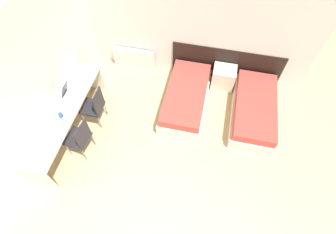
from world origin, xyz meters
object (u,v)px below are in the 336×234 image
at_px(bed_near_door, 254,109).
at_px(chair_near_notebook, 80,137).
at_px(chair_near_laptop, 95,106).
at_px(laptop, 70,93).
at_px(nightstand, 223,77).
at_px(bed_near_window, 186,97).

height_order(bed_near_door, chair_near_notebook, chair_near_notebook).
bearing_deg(chair_near_laptop, bed_near_door, 15.43).
xyz_separation_m(chair_near_notebook, laptop, (-0.44, 0.75, 0.29)).
bearing_deg(chair_near_notebook, chair_near_laptop, 98.02).
bearing_deg(nightstand, laptop, -151.43).
bearing_deg(bed_near_window, bed_near_door, 0.00).
relative_size(bed_near_door, laptop, 5.29).
bearing_deg(laptop, nightstand, 25.82).
height_order(bed_near_window, chair_near_notebook, chair_near_notebook).
bearing_deg(bed_near_door, laptop, -166.71).
distance_m(bed_near_window, chair_near_laptop, 1.95).
distance_m(chair_near_laptop, chair_near_notebook, 0.75).
relative_size(chair_near_notebook, laptop, 2.69).
bearing_deg(chair_near_laptop, chair_near_notebook, -89.61).
height_order(chair_near_laptop, laptop, laptop).
bearing_deg(chair_near_notebook, nightstand, 51.42).
xyz_separation_m(bed_near_door, laptop, (-3.64, -0.86, 0.60)).
bearing_deg(chair_near_laptop, laptop, -179.24).
bearing_deg(laptop, bed_near_window, 18.95).
bearing_deg(laptop, chair_near_laptop, -2.42).
bearing_deg(laptop, chair_near_notebook, -62.30).
distance_m(nightstand, laptop, 3.35).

